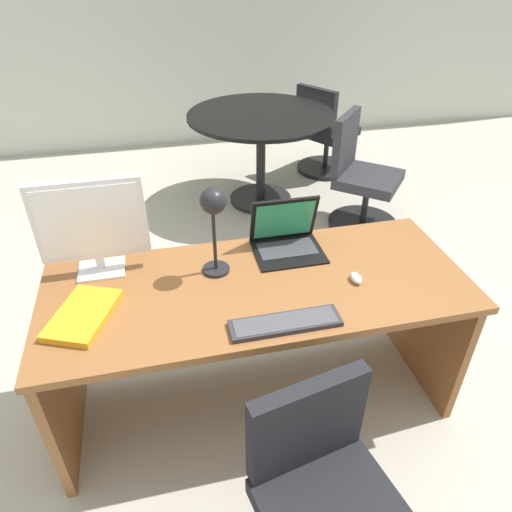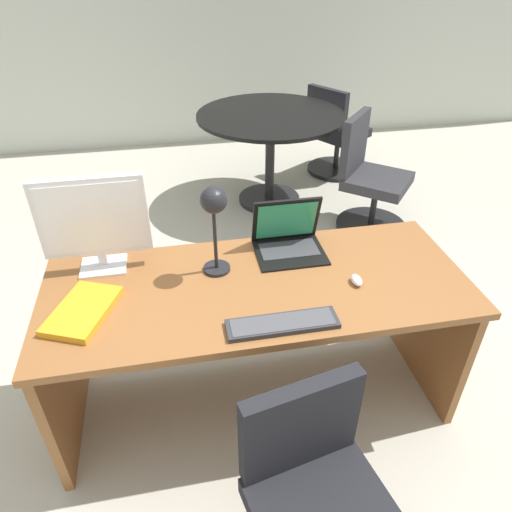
{
  "view_description": "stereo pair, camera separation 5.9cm",
  "coord_description": "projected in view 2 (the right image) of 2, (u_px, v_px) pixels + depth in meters",
  "views": [
    {
      "loc": [
        -0.36,
        -1.55,
        1.99
      ],
      "look_at": [
        0.0,
        0.04,
        0.88
      ],
      "focal_mm": 32.89,
      "sensor_mm": 36.0,
      "label": 1
    },
    {
      "loc": [
        -0.31,
        -1.56,
        1.99
      ],
      "look_at": [
        0.0,
        0.04,
        0.88
      ],
      "focal_mm": 32.89,
      "sensor_mm": 36.0,
      "label": 2
    }
  ],
  "objects": [
    {
      "name": "desk",
      "position": [
        255.0,
        314.0,
        2.18
      ],
      "size": [
        1.83,
        0.74,
        0.76
      ],
      "color": "brown",
      "rests_on": "ground"
    },
    {
      "name": "monitor",
      "position": [
        93.0,
        220.0,
        1.97
      ],
      "size": [
        0.46,
        0.16,
        0.44
      ],
      "color": "silver",
      "rests_on": "desk"
    },
    {
      "name": "laptop",
      "position": [
        288.0,
        234.0,
        2.2
      ],
      "size": [
        0.32,
        0.27,
        0.25
      ],
      "color": "black",
      "rests_on": "desk"
    },
    {
      "name": "ground",
      "position": [
        221.0,
        245.0,
        3.65
      ],
      "size": [
        12.0,
        12.0,
        0.0
      ],
      "primitive_type": "plane",
      "color": "#B7B2A3"
    },
    {
      "name": "book",
      "position": [
        83.0,
        311.0,
        1.84
      ],
      "size": [
        0.31,
        0.37,
        0.03
      ],
      "color": "orange",
      "rests_on": "desk"
    },
    {
      "name": "meeting_chair_near",
      "position": [
        334.0,
        139.0,
        4.57
      ],
      "size": [
        0.64,
        0.64,
        0.86
      ],
      "color": "black",
      "rests_on": "ground"
    },
    {
      "name": "mouse",
      "position": [
        357.0,
        280.0,
        2.0
      ],
      "size": [
        0.04,
        0.08,
        0.03
      ],
      "color": "silver",
      "rests_on": "desk"
    },
    {
      "name": "meeting_table",
      "position": [
        270.0,
        137.0,
        3.92
      ],
      "size": [
        1.21,
        1.21,
        0.79
      ],
      "color": "black",
      "rests_on": "ground"
    },
    {
      "name": "desk_lamp",
      "position": [
        214.0,
        212.0,
        1.9
      ],
      "size": [
        0.12,
        0.14,
        0.42
      ],
      "color": "black",
      "rests_on": "desk"
    },
    {
      "name": "back_wall",
      "position": [
        186.0,
        6.0,
        4.72
      ],
      "size": [
        10.0,
        0.1,
        2.8
      ],
      "primitive_type": "cube",
      "color": "silver",
      "rests_on": "ground"
    },
    {
      "name": "keyboard",
      "position": [
        283.0,
        324.0,
        1.79
      ],
      "size": [
        0.43,
        0.11,
        0.02
      ],
      "color": "#2D2D33",
      "rests_on": "desk"
    },
    {
      "name": "meeting_chair_far",
      "position": [
        369.0,
        185.0,
        3.69
      ],
      "size": [
        0.66,
        0.65,
        0.9
      ],
      "color": "black",
      "rests_on": "ground"
    }
  ]
}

